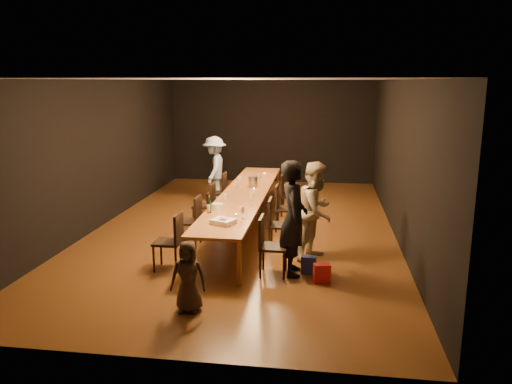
# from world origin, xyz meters

# --- Properties ---
(ground) EXTENTS (10.00, 10.00, 0.00)m
(ground) POSITION_xyz_m (0.00, 0.00, 0.00)
(ground) COLOR #442911
(ground) RESTS_ON ground
(room_shell) EXTENTS (6.04, 10.04, 3.02)m
(room_shell) POSITION_xyz_m (0.00, 0.00, 2.08)
(room_shell) COLOR black
(room_shell) RESTS_ON ground
(table) EXTENTS (0.90, 6.00, 0.75)m
(table) POSITION_xyz_m (0.00, 0.00, 0.70)
(table) COLOR #955A2B
(table) RESTS_ON ground
(chair_right_0) EXTENTS (0.42, 0.42, 0.93)m
(chair_right_0) POSITION_xyz_m (0.85, -2.40, 0.47)
(chair_right_0) COLOR black
(chair_right_0) RESTS_ON ground
(chair_right_1) EXTENTS (0.42, 0.42, 0.93)m
(chair_right_1) POSITION_xyz_m (0.85, -1.20, 0.47)
(chair_right_1) COLOR black
(chair_right_1) RESTS_ON ground
(chair_right_2) EXTENTS (0.42, 0.42, 0.93)m
(chair_right_2) POSITION_xyz_m (0.85, 0.00, 0.47)
(chair_right_2) COLOR black
(chair_right_2) RESTS_ON ground
(chair_right_3) EXTENTS (0.42, 0.42, 0.93)m
(chair_right_3) POSITION_xyz_m (0.85, 1.20, 0.47)
(chair_right_3) COLOR black
(chair_right_3) RESTS_ON ground
(chair_left_0) EXTENTS (0.42, 0.42, 0.93)m
(chair_left_0) POSITION_xyz_m (-0.85, -2.40, 0.47)
(chair_left_0) COLOR black
(chair_left_0) RESTS_ON ground
(chair_left_1) EXTENTS (0.42, 0.42, 0.93)m
(chair_left_1) POSITION_xyz_m (-0.85, -1.20, 0.47)
(chair_left_1) COLOR black
(chair_left_1) RESTS_ON ground
(chair_left_2) EXTENTS (0.42, 0.42, 0.93)m
(chair_left_2) POSITION_xyz_m (-0.85, 0.00, 0.47)
(chair_left_2) COLOR black
(chair_left_2) RESTS_ON ground
(chair_left_3) EXTENTS (0.42, 0.42, 0.93)m
(chair_left_3) POSITION_xyz_m (-0.85, 1.20, 0.47)
(chair_left_3) COLOR black
(chair_left_3) RESTS_ON ground
(woman_birthday) EXTENTS (0.50, 0.70, 1.80)m
(woman_birthday) POSITION_xyz_m (1.15, -2.31, 0.90)
(woman_birthday) COLOR black
(woman_birthday) RESTS_ON ground
(woman_tan) EXTENTS (0.91, 1.00, 1.67)m
(woman_tan) POSITION_xyz_m (1.48, -1.56, 0.84)
(woman_tan) COLOR #C1B391
(woman_tan) RESTS_ON ground
(man_blue) EXTENTS (0.65, 1.08, 1.62)m
(man_blue) POSITION_xyz_m (-1.16, 2.40, 0.81)
(man_blue) COLOR #8BA6D7
(man_blue) RESTS_ON ground
(child) EXTENTS (0.49, 0.34, 0.96)m
(child) POSITION_xyz_m (-0.11, -3.82, 0.48)
(child) COLOR #403123
(child) RESTS_ON ground
(gift_bag_red) EXTENTS (0.27, 0.19, 0.29)m
(gift_bag_red) POSITION_xyz_m (1.61, -2.63, 0.15)
(gift_bag_red) COLOR red
(gift_bag_red) RESTS_ON ground
(gift_bag_blue) EXTENTS (0.24, 0.17, 0.28)m
(gift_bag_blue) POSITION_xyz_m (1.40, -2.27, 0.14)
(gift_bag_blue) COLOR #253AA0
(gift_bag_blue) RESTS_ON ground
(birthday_cake) EXTENTS (0.43, 0.39, 0.08)m
(birthday_cake) POSITION_xyz_m (0.03, -2.27, 0.79)
(birthday_cake) COLOR white
(birthday_cake) RESTS_ON table
(plate_stack) EXTENTS (0.24, 0.24, 0.11)m
(plate_stack) POSITION_xyz_m (-0.25, -1.41, 0.81)
(plate_stack) COLOR white
(plate_stack) RESTS_ON table
(champagne_bottle) EXTENTS (0.09, 0.09, 0.31)m
(champagne_bottle) POSITION_xyz_m (-0.35, -1.62, 0.91)
(champagne_bottle) COLOR black
(champagne_bottle) RESTS_ON table
(ice_bucket) EXTENTS (0.23, 0.23, 0.22)m
(ice_bucket) POSITION_xyz_m (0.08, 0.66, 0.86)
(ice_bucket) COLOR #ADAEB2
(ice_bucket) RESTS_ON table
(wineglass_0) EXTENTS (0.06, 0.06, 0.21)m
(wineglass_0) POSITION_xyz_m (-0.29, -1.89, 0.85)
(wineglass_0) COLOR beige
(wineglass_0) RESTS_ON table
(wineglass_1) EXTENTS (0.06, 0.06, 0.21)m
(wineglass_1) POSITION_xyz_m (0.28, -1.92, 0.85)
(wineglass_1) COLOR beige
(wineglass_1) RESTS_ON table
(wineglass_2) EXTENTS (0.06, 0.06, 0.21)m
(wineglass_2) POSITION_xyz_m (-0.19, -1.01, 0.85)
(wineglass_2) COLOR silver
(wineglass_2) RESTS_ON table
(wineglass_3) EXTENTS (0.06, 0.06, 0.21)m
(wineglass_3) POSITION_xyz_m (0.28, -0.83, 0.85)
(wineglass_3) COLOR beige
(wineglass_3) RESTS_ON table
(wineglass_4) EXTENTS (0.06, 0.06, 0.21)m
(wineglass_4) POSITION_xyz_m (-0.21, 0.62, 0.85)
(wineglass_4) COLOR silver
(wineglass_4) RESTS_ON table
(wineglass_5) EXTENTS (0.06, 0.06, 0.21)m
(wineglass_5) POSITION_xyz_m (0.16, 1.04, 0.85)
(wineglass_5) COLOR silver
(wineglass_5) RESTS_ON table
(tealight_near) EXTENTS (0.05, 0.05, 0.03)m
(tealight_near) POSITION_xyz_m (0.15, -1.77, 0.77)
(tealight_near) COLOR #B2B7B2
(tealight_near) RESTS_ON table
(tealight_mid) EXTENTS (0.05, 0.05, 0.03)m
(tealight_mid) POSITION_xyz_m (0.15, 0.31, 0.77)
(tealight_mid) COLOR #B2B7B2
(tealight_mid) RESTS_ON table
(tealight_far) EXTENTS (0.05, 0.05, 0.03)m
(tealight_far) POSITION_xyz_m (0.15, 2.09, 0.77)
(tealight_far) COLOR #B2B7B2
(tealight_far) RESTS_ON table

